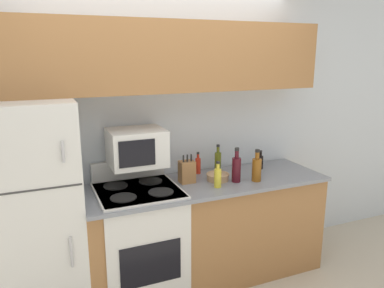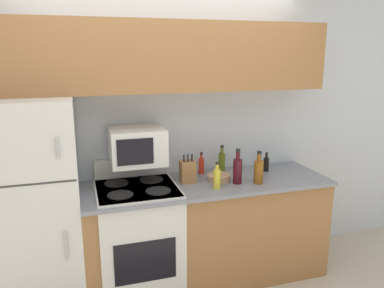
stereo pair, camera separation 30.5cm
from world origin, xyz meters
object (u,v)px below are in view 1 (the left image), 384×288
at_px(stove, 140,241).
at_px(bottle_hot_sauce, 198,165).
at_px(bowl, 218,177).
at_px(bottle_soy_sauce, 260,162).
at_px(refrigerator, 36,216).
at_px(bottle_cooking_spray, 218,177).
at_px(bottle_olive_oil, 218,161).
at_px(knife_block, 187,172).
at_px(microwave, 137,147).
at_px(bottle_whiskey, 257,169).
at_px(bottle_wine_red, 236,169).

distance_m(stove, bottle_hot_sauce, 0.84).
xyz_separation_m(bowl, bottle_hot_sauce, (-0.08, 0.24, 0.05)).
bearing_deg(bottle_soy_sauce, refrigerator, -176.49).
bearing_deg(bottle_cooking_spray, stove, 165.70).
relative_size(bottle_olive_oil, bottle_cooking_spray, 1.18).
bearing_deg(knife_block, microwave, 169.68).
bearing_deg(refrigerator, bottle_soy_sauce, 3.51).
bearing_deg(stove, bowl, -0.71).
bearing_deg(bottle_hot_sauce, bowl, -71.67).
xyz_separation_m(bottle_hot_sauce, bottle_cooking_spray, (0.00, -0.39, 0.01)).
bearing_deg(bottle_whiskey, stove, 171.33).
height_order(stove, bottle_olive_oil, bottle_olive_oil).
distance_m(bottle_olive_oil, bottle_soy_sauce, 0.42).
bearing_deg(bottle_soy_sauce, knife_block, -174.11).
relative_size(refrigerator, microwave, 3.79).
bearing_deg(bottle_hot_sauce, microwave, -169.36).
relative_size(bottle_wine_red, bottle_cooking_spray, 1.36).
xyz_separation_m(refrigerator, stove, (0.76, -0.01, -0.36)).
distance_m(microwave, bottle_hot_sauce, 0.66).
xyz_separation_m(bottle_olive_oil, bottle_cooking_spray, (-0.19, -0.37, -0.02)).
bearing_deg(bottle_wine_red, bottle_hot_sauce, 121.72).
bearing_deg(bowl, stove, 179.29).
xyz_separation_m(stove, bottle_whiskey, (1.01, -0.15, 0.54)).
bearing_deg(bottle_cooking_spray, microwave, 154.71).
bearing_deg(microwave, refrigerator, -171.71).
bearing_deg(bottle_whiskey, refrigerator, 174.84).
bearing_deg(bottle_soy_sauce, bowl, -165.32).
relative_size(bottle_cooking_spray, bottle_soy_sauce, 1.22).
relative_size(bowl, bottle_olive_oil, 0.77).
relative_size(stove, knife_block, 4.44).
bearing_deg(refrigerator, bottle_hot_sauce, 9.30).
bearing_deg(stove, bottle_cooking_spray, -14.30).
bearing_deg(microwave, bottle_whiskey, -15.76).
height_order(bottle_wine_red, bottle_cooking_spray, bottle_wine_red).
bearing_deg(bottle_olive_oil, bottle_wine_red, -86.21).
bearing_deg(knife_block, bottle_olive_oil, 22.84).
distance_m(stove, bowl, 0.85).
distance_m(microwave, bottle_cooking_spray, 0.71).
height_order(refrigerator, bowl, refrigerator).
height_order(bottle_olive_oil, bottle_wine_red, bottle_wine_red).
relative_size(knife_block, bottle_wine_red, 0.82).
bearing_deg(refrigerator, knife_block, 1.95).
bearing_deg(bottle_wine_red, bottle_whiskey, -16.37).
bearing_deg(microwave, knife_block, -10.32).
bearing_deg(bowl, bottle_wine_red, -36.53).
relative_size(refrigerator, bottle_cooking_spray, 7.65).
distance_m(bowl, bottle_soy_sauce, 0.54).
xyz_separation_m(knife_block, bottle_whiskey, (0.56, -0.20, 0.01)).
bearing_deg(bottle_soy_sauce, bottle_wine_red, -149.55).
distance_m(stove, microwave, 0.78).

